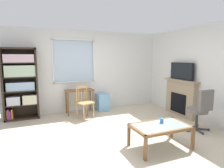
{
  "coord_description": "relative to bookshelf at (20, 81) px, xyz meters",
  "views": [
    {
      "loc": [
        -1.6,
        -3.7,
        1.73
      ],
      "look_at": [
        0.24,
        0.71,
        1.05
      ],
      "focal_mm": 30.69,
      "sensor_mm": 36.0,
      "label": 1
    }
  ],
  "objects": [
    {
      "name": "wooden_chair",
      "position": [
        1.63,
        -0.62,
        -0.6
      ],
      "size": [
        0.54,
        0.53,
        0.9
      ],
      "color": "tan",
      "rests_on": "ground"
    },
    {
      "name": "coffee_table",
      "position": [
        2.52,
        -2.93,
        -0.68
      ],
      "size": [
        1.09,
        0.65,
        0.44
      ],
      "color": "#8C9E99",
      "rests_on": "ground"
    },
    {
      "name": "sippy_cup",
      "position": [
        2.62,
        -2.83,
        -0.57
      ],
      "size": [
        0.07,
        0.07,
        0.09
      ],
      "primitive_type": "cylinder",
      "color": "#337FD6",
      "rests_on": "coffee_table"
    },
    {
      "name": "bookshelf",
      "position": [
        0.0,
        0.0,
        0.0
      ],
      "size": [
        0.9,
        0.38,
        1.98
      ],
      "color": "#2D2319",
      "rests_on": "ground"
    },
    {
      "name": "plastic_drawer_unit",
      "position": [
        2.37,
        -0.06,
        -0.79
      ],
      "size": [
        0.35,
        0.4,
        0.54
      ],
      "primitive_type": "cube",
      "color": "#72ADDB",
      "rests_on": "ground"
    },
    {
      "name": "wall_right",
      "position": [
        4.47,
        -2.09,
        0.21
      ],
      "size": [
        0.12,
        4.87,
        2.55
      ],
      "primitive_type": "cube",
      "color": "silver",
      "rests_on": "ground"
    },
    {
      "name": "desk_under_window",
      "position": [
        1.61,
        -0.11,
        -0.46
      ],
      "size": [
        0.86,
        0.42,
        0.74
      ],
      "color": "brown",
      "rests_on": "ground"
    },
    {
      "name": "ground",
      "position": [
        1.92,
        -2.09,
        -1.07
      ],
      "size": [
        5.98,
        5.67,
        0.02
      ],
      "primitive_type": "cube",
      "color": "beige"
    },
    {
      "name": "fireplace",
      "position": [
        4.32,
        -1.47,
        -0.52
      ],
      "size": [
        0.26,
        1.21,
        1.07
      ],
      "color": "tan",
      "rests_on": "ground"
    },
    {
      "name": "wall_back_with_window",
      "position": [
        1.97,
        0.24,
        0.17
      ],
      "size": [
        4.98,
        0.15,
        2.55
      ],
      "color": "silver",
      "rests_on": "ground"
    },
    {
      "name": "tv",
      "position": [
        4.3,
        -1.47,
        0.25
      ],
      "size": [
        0.06,
        0.88,
        0.49
      ],
      "color": "black",
      "rests_on": "fireplace"
    },
    {
      "name": "office_chair",
      "position": [
        3.87,
        -2.61,
        -0.51
      ],
      "size": [
        0.56,
        0.58,
        1.0
      ],
      "color": "slate",
      "rests_on": "ground"
    }
  ]
}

